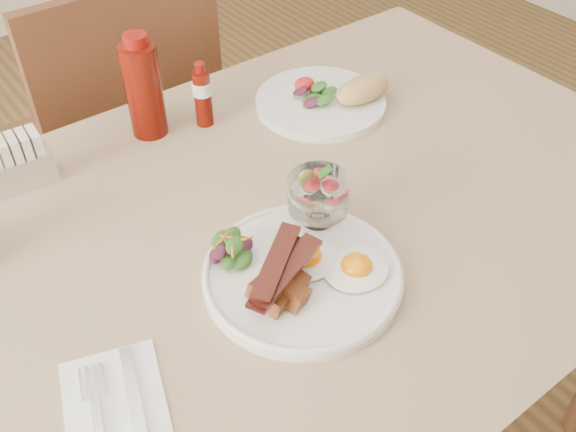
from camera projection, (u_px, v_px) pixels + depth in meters
name	position (u px, v px, depth m)	size (l,w,h in m)	color
table	(291.00, 252.00, 1.06)	(1.33, 0.88, 0.75)	brown
chair_far	(125.00, 136.00, 1.55)	(0.42, 0.42, 0.93)	brown
main_plate	(302.00, 276.00, 0.89)	(0.28, 0.28, 0.02)	white
fried_eggs	(331.00, 262.00, 0.89)	(0.16, 0.17, 0.03)	white
bacon_potato_pile	(282.00, 280.00, 0.84)	(0.14, 0.10, 0.06)	#662F14
side_salad	(232.00, 250.00, 0.90)	(0.07, 0.06, 0.04)	#204512
fruit_cup	(318.00, 194.00, 0.93)	(0.09, 0.09, 0.09)	white
second_plate	(331.00, 98.00, 1.22)	(0.25, 0.25, 0.06)	white
ketchup_bottle	(144.00, 89.00, 1.11)	(0.06, 0.06, 0.19)	#510B04
hot_sauce_bottle	(203.00, 95.00, 1.15)	(0.05, 0.05, 0.12)	#510B04
sugar_caddy	(20.00, 163.00, 1.03)	(0.10, 0.06, 0.09)	silver
napkin_cutlery	(119.00, 424.00, 0.73)	(0.18, 0.24, 0.01)	white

